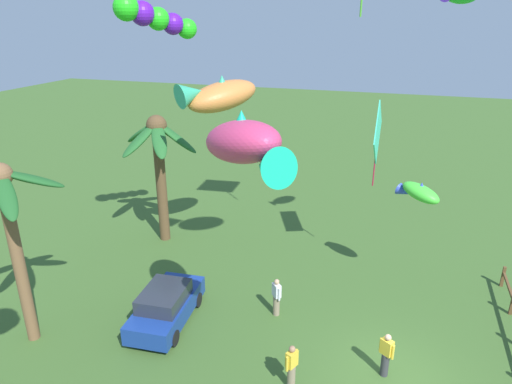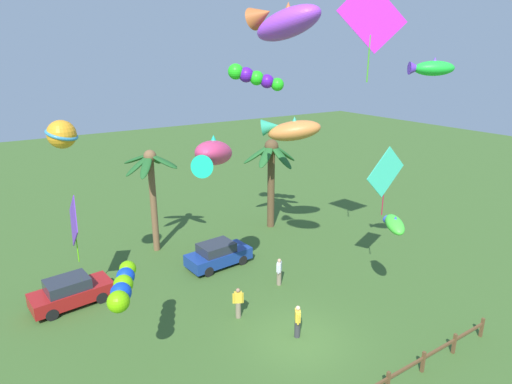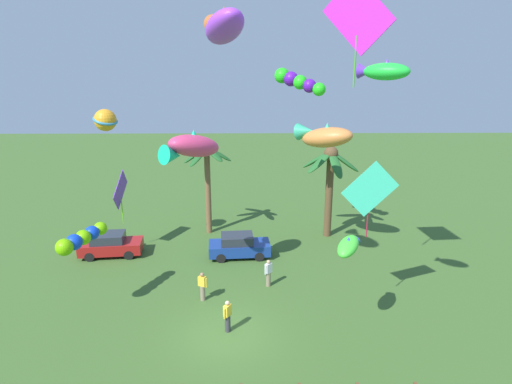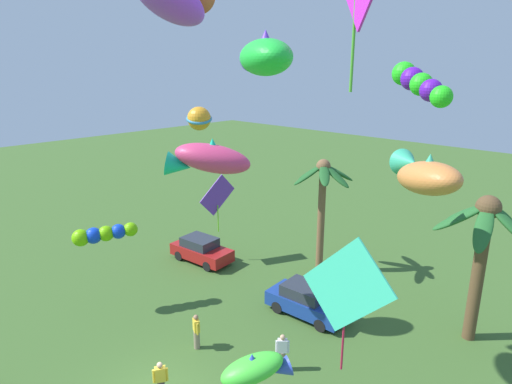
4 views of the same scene
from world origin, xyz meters
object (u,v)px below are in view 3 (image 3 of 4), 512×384
Objects in this scene: spectator_2 at (203,286)px; kite_diamond_8 at (370,190)px; kite_tube_2 at (298,81)px; kite_diamond_5 at (358,17)px; kite_tube_3 at (81,239)px; kite_fish_0 at (349,246)px; kite_fish_1 at (223,26)px; spectator_1 at (228,316)px; kite_fish_7 at (383,71)px; parked_car_1 at (110,245)px; parked_car_0 at (239,246)px; kite_diamond_10 at (120,191)px; kite_ball_4 at (105,120)px; kite_fish_9 at (324,136)px; spectator_0 at (268,273)px; palm_tree_1 at (207,166)px; kite_fish_6 at (191,147)px; palm_tree_0 at (330,171)px.

spectator_2 is 0.44× the size of kite_diamond_8.
kite_diamond_5 is at bearing -77.54° from kite_tube_2.
kite_tube_3 is 0.59× the size of kite_diamond_5.
kite_fish_1 is at bearing 159.15° from kite_fish_0.
kite_fish_7 is at bearing -10.58° from spectator_1.
kite_fish_0 is (13.28, -8.98, 3.81)m from parked_car_1.
parked_car_0 is 15.39m from kite_fish_7.
kite_ball_4 is at bearing -99.04° from kite_diamond_10.
spectator_1 is 1.00× the size of spectator_2.
kite_diamond_5 is 17.67m from kite_diamond_10.
kite_ball_4 reaches higher than spectator_1.
kite_fish_7 is at bearing -103.07° from kite_diamond_8.
kite_tube_3 is at bearing -154.21° from kite_fish_9.
kite_diamond_5 reaches higher than spectator_0.
spectator_0 is 0.53× the size of kite_tube_2.
kite_fish_9 is at bearing -2.98° from parked_car_0.
palm_tree_1 is 3.49× the size of kite_fish_0.
palm_tree_1 is at bearing 127.23° from kite_diamond_5.
kite_ball_4 is at bearing 143.73° from kite_fish_6.
kite_diamond_8 is at bearing -73.77° from kite_tube_2.
spectator_2 is at bearing -127.98° from kite_tube_2.
kite_tube_3 is (-5.60, -0.98, 3.14)m from spectator_2.
kite_ball_4 is (-7.47, 8.16, 7.99)m from spectator_1.
parked_car_0 is 4.24m from spectator_0.
spectator_1 is 0.80× the size of kite_fish_7.
kite_tube_2 is (5.47, 7.00, 10.14)m from spectator_2.
kite_fish_1 is (1.45, -1.35, 12.66)m from spectator_2.
parked_car_0 is 2.03× the size of kite_fish_7.
parked_car_1 is at bearing 156.63° from kite_ball_4.
palm_tree_1 is 1.84× the size of kite_diamond_8.
kite_tube_3 is (-7.37, -6.30, 3.20)m from parked_car_0.
kite_fish_0 is 0.53× the size of kite_diamond_8.
kite_ball_4 is at bearing 145.53° from kite_fish_0.
kite_fish_6 reaches higher than parked_car_1.
kite_tube_2 is at bearing 8.03° from kite_ball_4.
kite_tube_3 is at bearing -139.50° from parked_car_0.
kite_tube_2 is at bearing 96.87° from kite_fish_0.
spectator_0 is at bearing -22.39° from kite_ball_4.
kite_fish_7 is (7.94, -13.41, 6.68)m from palm_tree_1.
kite_fish_1 is 0.96× the size of kite_fish_9.
palm_tree_0 is 2.18× the size of kite_tube_2.
kite_tube_3 is at bearing -88.12° from kite_diamond_10.
palm_tree_1 is (-8.59, 0.75, 0.23)m from palm_tree_0.
kite_fish_6 is at bearing -152.95° from kite_fish_9.
palm_tree_1 is at bearing 32.87° from parked_car_1.
palm_tree_0 is 12.57m from spectator_2.
kite_diamond_10 is at bearing 151.70° from kite_diamond_5.
kite_fish_1 is 1.01× the size of kite_diamond_10.
kite_fish_1 is (-0.32, -6.66, 12.73)m from parked_car_0.
kite_ball_4 is 0.56× the size of kite_diamond_10.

